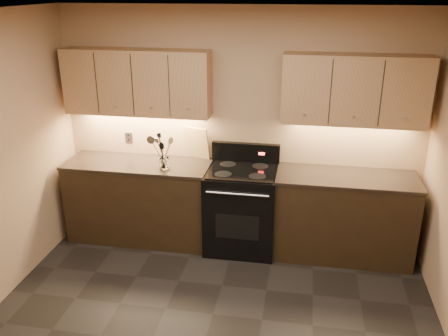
# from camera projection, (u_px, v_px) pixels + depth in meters

# --- Properties ---
(ceiling) EXTENTS (4.00, 4.00, 0.00)m
(ceiling) POSITION_uv_depth(u_px,v_px,m) (196.00, 17.00, 2.94)
(ceiling) COLOR silver
(ceiling) RESTS_ON wall_back
(wall_back) EXTENTS (4.00, 0.04, 2.60)m
(wall_back) POSITION_uv_depth(u_px,v_px,m) (239.00, 128.00, 5.24)
(wall_back) COLOR tan
(wall_back) RESTS_ON ground
(counter_left) EXTENTS (1.62, 0.62, 0.93)m
(counter_left) POSITION_uv_depth(u_px,v_px,m) (140.00, 200.00, 5.45)
(counter_left) COLOR black
(counter_left) RESTS_ON ground
(counter_right) EXTENTS (1.46, 0.62, 0.93)m
(counter_right) POSITION_uv_depth(u_px,v_px,m) (343.00, 216.00, 5.08)
(counter_right) COLOR black
(counter_right) RESTS_ON ground
(stove) EXTENTS (0.76, 0.68, 1.14)m
(stove) POSITION_uv_depth(u_px,v_px,m) (242.00, 208.00, 5.24)
(stove) COLOR black
(stove) RESTS_ON ground
(upper_cab_left) EXTENTS (1.60, 0.30, 0.70)m
(upper_cab_left) POSITION_uv_depth(u_px,v_px,m) (137.00, 82.00, 5.10)
(upper_cab_left) COLOR tan
(upper_cab_left) RESTS_ON wall_back
(upper_cab_right) EXTENTS (1.44, 0.30, 0.70)m
(upper_cab_right) POSITION_uv_depth(u_px,v_px,m) (355.00, 90.00, 4.73)
(upper_cab_right) COLOR tan
(upper_cab_right) RESTS_ON wall_back
(outlet_plate) EXTENTS (0.08, 0.01, 0.12)m
(outlet_plate) POSITION_uv_depth(u_px,v_px,m) (129.00, 138.00, 5.51)
(outlet_plate) COLOR #B2B5BA
(outlet_plate) RESTS_ON wall_back
(utensil_crock) EXTENTS (0.14, 0.14, 0.13)m
(utensil_crock) POSITION_uv_depth(u_px,v_px,m) (164.00, 163.00, 5.09)
(utensil_crock) COLOR white
(utensil_crock) RESTS_ON counter_left
(cutting_board) EXTENTS (0.30, 0.17, 0.37)m
(cutting_board) POSITION_uv_depth(u_px,v_px,m) (197.00, 143.00, 5.35)
(cutting_board) COLOR tan
(cutting_board) RESTS_ON counter_left
(wooden_spoon) EXTENTS (0.17, 0.10, 0.34)m
(wooden_spoon) POSITION_uv_depth(u_px,v_px,m) (161.00, 152.00, 5.05)
(wooden_spoon) COLOR tan
(wooden_spoon) RESTS_ON utensil_crock
(black_spoon) EXTENTS (0.08, 0.13, 0.30)m
(black_spoon) POSITION_uv_depth(u_px,v_px,m) (163.00, 154.00, 5.07)
(black_spoon) COLOR black
(black_spoon) RESTS_ON utensil_crock
(black_turner) EXTENTS (0.18, 0.20, 0.40)m
(black_turner) POSITION_uv_depth(u_px,v_px,m) (164.00, 151.00, 5.03)
(black_turner) COLOR black
(black_turner) RESTS_ON utensil_crock
(steel_spatula) EXTENTS (0.19, 0.15, 0.38)m
(steel_spatula) POSITION_uv_depth(u_px,v_px,m) (167.00, 151.00, 5.05)
(steel_spatula) COLOR silver
(steel_spatula) RESTS_ON utensil_crock
(steel_skimmer) EXTENTS (0.26, 0.10, 0.37)m
(steel_skimmer) POSITION_uv_depth(u_px,v_px,m) (166.00, 152.00, 5.02)
(steel_skimmer) COLOR silver
(steel_skimmer) RESTS_ON utensil_crock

